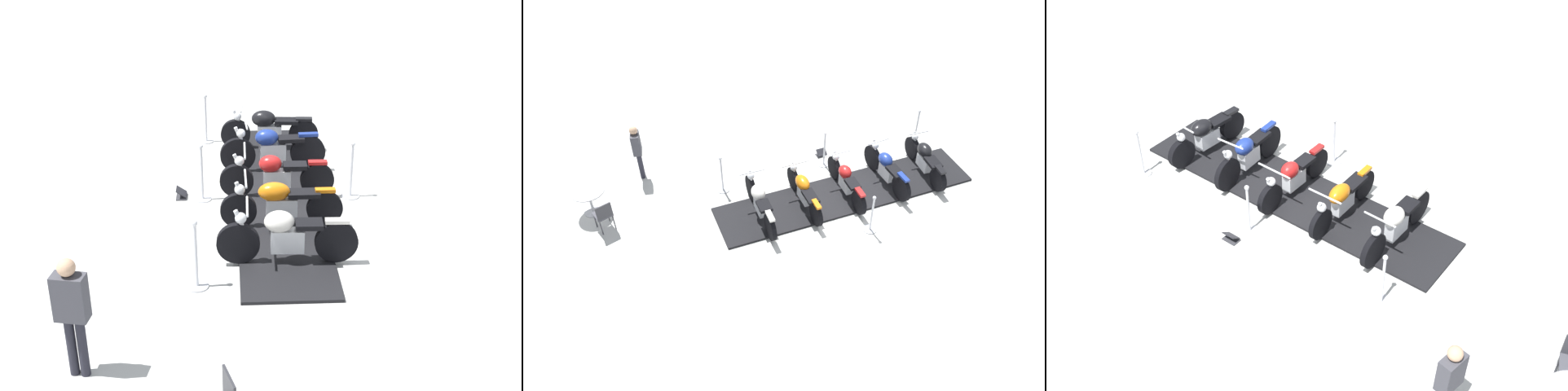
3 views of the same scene
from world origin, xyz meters
The scene contains 13 objects.
ground_plane centered at (0.00, 0.00, 0.00)m, with size 80.00×80.00×0.00m, color silver.
display_platform centered at (0.00, 0.00, 0.03)m, with size 6.99×1.50×0.05m, color black.
motorcycle_black centered at (1.74, -1.66, 0.51)m, with size 1.67×1.51×0.94m.
motorcycle_navy centered at (0.87, -0.82, 0.54)m, with size 1.48×1.68×1.04m.
motorcycle_maroon centered at (0.02, 0.02, 0.49)m, with size 1.59×1.59×0.93m.
motorcycle_copper centered at (-0.83, 0.86, 0.51)m, with size 1.54×1.58×0.92m.
motorcycle_cream centered at (-1.69, 1.70, 0.53)m, with size 1.65×1.62×0.99m.
stanchion_right_front centered at (3.10, -1.08, 0.37)m, with size 0.32×0.32×1.11m.
stanchion_right_rear centered at (-1.15, 3.07, 0.35)m, with size 0.34×0.34×1.12m.
stanchion_left_mid centered at (-0.97, -0.99, 0.35)m, with size 0.34×0.34×1.12m.
stanchion_right_mid centered at (0.97, 0.99, 0.36)m, with size 0.33×0.33×1.12m.
info_placard centered at (1.33, 1.20, 0.05)m, with size 0.36×0.36×0.19m.
bystander_person centered at (-1.55, 5.38, 0.99)m, with size 0.45×0.41×1.65m.
Camera 3 is at (1.06, 10.54, 8.76)m, focal length 46.21 mm.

